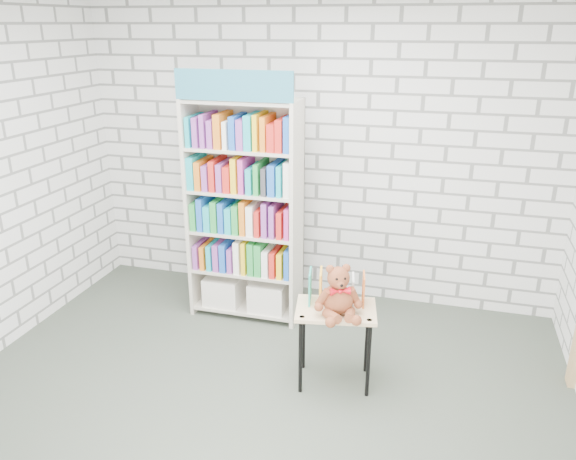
# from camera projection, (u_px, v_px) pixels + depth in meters

# --- Properties ---
(ground) EXTENTS (4.50, 4.50, 0.00)m
(ground) POSITION_uv_depth(u_px,v_px,m) (250.00, 410.00, 3.95)
(ground) COLOR #3D453B
(ground) RESTS_ON ground
(room_shell) EXTENTS (4.52, 4.02, 2.81)m
(room_shell) POSITION_uv_depth(u_px,v_px,m) (243.00, 162.00, 3.33)
(room_shell) COLOR silver
(room_shell) RESTS_ON ground
(bookshelf) EXTENTS (0.99, 0.38, 2.22)m
(bookshelf) POSITION_uv_depth(u_px,v_px,m) (245.00, 210.00, 4.95)
(bookshelf) COLOR beige
(bookshelf) RESTS_ON ground
(display_table) EXTENTS (0.64, 0.49, 0.62)m
(display_table) POSITION_uv_depth(u_px,v_px,m) (336.00, 319.00, 4.09)
(display_table) COLOR #D7B281
(display_table) RESTS_ON ground
(table_books) EXTENTS (0.43, 0.25, 0.24)m
(table_books) POSITION_uv_depth(u_px,v_px,m) (337.00, 288.00, 4.10)
(table_books) COLOR teal
(table_books) RESTS_ON display_table
(teddy_bear) EXTENTS (0.35, 0.34, 0.37)m
(teddy_bear) POSITION_uv_depth(u_px,v_px,m) (339.00, 296.00, 3.92)
(teddy_bear) COLOR maroon
(teddy_bear) RESTS_ON display_table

